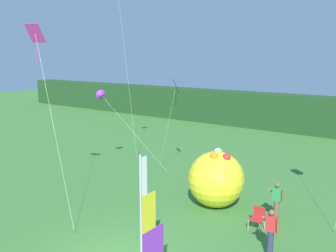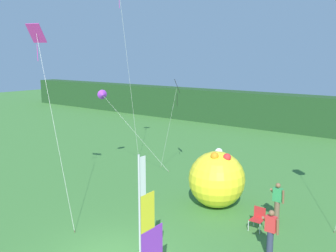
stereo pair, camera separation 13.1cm
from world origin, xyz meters
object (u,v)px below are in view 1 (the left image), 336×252
object	(u,v)px
banner_flag	(148,227)
folding_chair	(258,217)
kite_magenta_diamond_0	(119,7)
kite_black_diamond_1	(175,91)
kite_purple_delta_4	(102,96)
inflatable_balloon	(216,179)
person_mid_field	(271,232)
kite_magenta_diamond_3	(37,43)
person_near_banner	(277,201)

from	to	relation	value
banner_flag	folding_chair	distance (m)	5.93
banner_flag	kite_magenta_diamond_0	bearing A→B (deg)	137.09
kite_black_diamond_1	kite_purple_delta_4	xyz separation A→B (m)	(-4.08, -1.65, -0.38)
kite_black_diamond_1	inflatable_balloon	bearing A→B (deg)	-30.91
person_mid_field	kite_magenta_diamond_3	distance (m)	11.81
person_near_banner	kite_purple_delta_4	size ratio (longest dim) A/B	0.35
person_near_banner	folding_chair	distance (m)	1.18
kite_black_diamond_1	person_mid_field	bearing A→B (deg)	-33.66
banner_flag	inflatable_balloon	size ratio (longest dim) A/B	1.57
inflatable_balloon	folding_chair	size ratio (longest dim) A/B	2.97
person_near_banner	inflatable_balloon	bearing A→B (deg)	-179.47
kite_magenta_diamond_0	kite_black_diamond_1	size ratio (longest dim) A/B	1.97
inflatable_balloon	kite_magenta_diamond_0	size ratio (longest dim) A/B	0.24
kite_magenta_diamond_3	kite_magenta_diamond_0	bearing A→B (deg)	106.03
kite_magenta_diamond_0	kite_black_diamond_1	xyz separation A→B (m)	(3.94, 0.16, -4.67)
person_mid_field	folding_chair	world-z (taller)	person_mid_field
folding_chair	kite_purple_delta_4	distance (m)	11.55
person_near_banner	kite_magenta_diamond_0	world-z (taller)	kite_magenta_diamond_0
banner_flag	kite_magenta_diamond_3	bearing A→B (deg)	165.63
person_near_banner	inflatable_balloon	distance (m)	2.87
kite_purple_delta_4	folding_chair	bearing A→B (deg)	-9.75
banner_flag	kite_magenta_diamond_0	xyz separation A→B (m)	(-9.68, 9.00, 7.56)
folding_chair	kite_magenta_diamond_3	xyz separation A→B (m)	(-8.52, -3.71, 6.78)
inflatable_balloon	kite_magenta_diamond_3	size ratio (longest dim) A/B	0.33
banner_flag	person_near_banner	distance (m)	6.93
person_near_banner	kite_black_diamond_1	bearing A→B (deg)	160.72
person_near_banner	person_mid_field	xyz separation A→B (m)	(0.88, -2.78, 0.00)
person_near_banner	kite_black_diamond_1	size ratio (longest dim) A/B	0.31
kite_magenta_diamond_3	folding_chair	bearing A→B (deg)	23.56
inflatable_balloon	kite_purple_delta_4	xyz separation A→B (m)	(-8.18, 0.80, 3.21)
banner_flag	kite_magenta_diamond_3	world-z (taller)	kite_magenta_diamond_3
inflatable_balloon	kite_purple_delta_4	size ratio (longest dim) A/B	0.55
kite_magenta_diamond_3	kite_purple_delta_4	distance (m)	6.58
banner_flag	kite_black_diamond_1	bearing A→B (deg)	122.09
person_near_banner	person_mid_field	size ratio (longest dim) A/B	1.00
inflatable_balloon	kite_black_diamond_1	xyz separation A→B (m)	(-4.10, 2.45, 3.59)
kite_magenta_diamond_0	kite_magenta_diamond_3	bearing A→B (deg)	-73.97
kite_magenta_diamond_3	person_mid_field	bearing A→B (deg)	11.59
person_mid_field	kite_magenta_diamond_0	world-z (taller)	kite_magenta_diamond_0
kite_purple_delta_4	inflatable_balloon	bearing A→B (deg)	-5.60
banner_flag	person_mid_field	size ratio (longest dim) A/B	2.45
banner_flag	person_mid_field	world-z (taller)	banner_flag
person_mid_field	kite_black_diamond_1	distance (m)	10.20
folding_chair	kite_magenta_diamond_3	size ratio (longest dim) A/B	0.11
folding_chair	kite_magenta_diamond_0	size ratio (longest dim) A/B	0.08
folding_chair	kite_black_diamond_1	xyz separation A→B (m)	(-6.60, 3.49, 4.36)
person_mid_field	folding_chair	xyz separation A→B (m)	(-1.21, 1.72, -0.39)
folding_chair	kite_purple_delta_4	xyz separation A→B (m)	(-10.69, 1.84, 3.98)
person_mid_field	kite_purple_delta_4	bearing A→B (deg)	163.37
inflatable_balloon	folding_chair	world-z (taller)	inflatable_balloon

